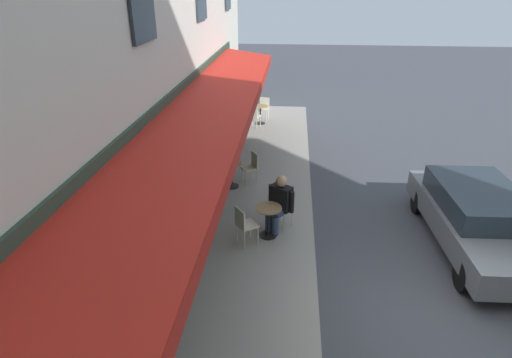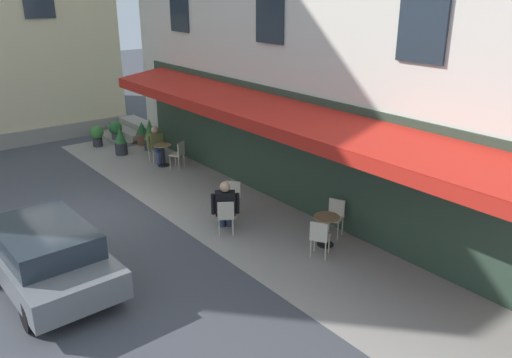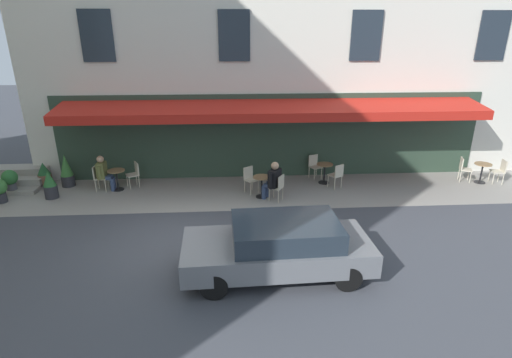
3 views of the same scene
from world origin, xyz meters
name	(u,v)px [view 3 (image 3 of 3)]	position (x,y,z in m)	size (l,w,h in m)	color
ground_plane	(179,241)	(0.00, 0.00, 0.00)	(70.00, 70.00, 0.00)	#42444C
sidewalk_cafe_terrace	(282,190)	(-3.25, -3.40, 0.00)	(20.50, 3.20, 0.01)	gray
back_alley_steps	(13,179)	(6.60, -4.59, 0.24)	(2.40, 1.75, 0.60)	gray
cafe_table_near_entrance	(324,171)	(-4.93, -4.05, 0.49)	(0.60, 0.60, 0.75)	black
cafe_chair_cream_kerbside	(337,174)	(-5.25, -3.51, 0.55)	(0.55, 0.55, 0.91)	beige
cafe_chair_cream_under_awning	(314,164)	(-4.66, -4.63, 0.55)	(0.53, 0.53, 0.91)	beige
cafe_table_mid_terrace	(482,170)	(-10.80, -3.72, 0.49)	(0.60, 0.60, 0.75)	black
cafe_chair_cream_facing_street	(500,169)	(-11.42, -3.61, 0.55)	(0.46, 0.46, 0.91)	beige
cafe_chair_cream_corner_left	(464,167)	(-10.21, -3.93, 0.55)	(0.51, 0.51, 0.91)	beige
cafe_table_streetside	(117,177)	(2.61, -3.83, 0.49)	(0.60, 0.60, 0.75)	black
cafe_chair_cream_near_door	(98,176)	(3.24, -3.83, 0.55)	(0.40, 0.40, 0.91)	beige
cafe_chair_cream_by_window	(134,172)	(2.05, -4.13, 0.55)	(0.54, 0.54, 0.91)	beige
cafe_table_far_end	(262,184)	(-2.48, -2.86, 0.49)	(0.60, 0.60, 0.75)	black
cafe_chair_cream_back_row	(278,185)	(-3.02, -2.51, 0.55)	(0.55, 0.55, 0.91)	beige
cafe_chair_cream_corner_right	(250,177)	(-2.11, -3.37, 0.55)	(0.56, 0.56, 0.91)	beige
seated_patron_in_black	(273,180)	(-2.83, -2.63, 0.72)	(0.67, 0.65, 1.35)	navy
seated_companion_in_olive	(104,172)	(3.02, -3.83, 0.69)	(0.53, 0.65, 1.29)	navy
potted_plant_entrance_left	(66,171)	(4.53, -4.34, 0.59)	(0.46, 0.46, 1.21)	#2D2D33
potted_plant_entrance_right	(50,185)	(4.68, -3.24, 0.48)	(0.44, 0.44, 0.99)	#2D2D33
potted_plant_mid_terrace	(44,174)	(5.38, -4.44, 0.43)	(0.47, 0.47, 0.89)	brown
potted_plant_by_steps	(10,180)	(6.22, -3.72, 0.51)	(0.52, 0.52, 0.86)	#4C4C51
parked_car_grey	(279,246)	(-2.55, 1.67, 0.71)	(4.36, 1.95, 1.33)	slate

